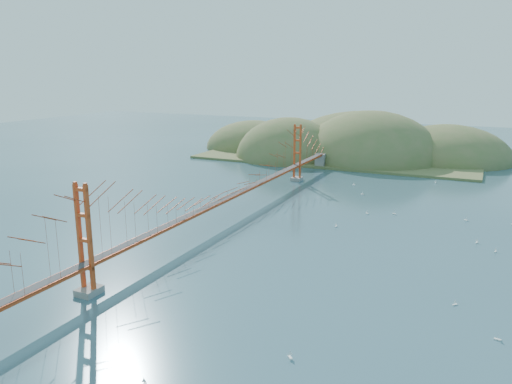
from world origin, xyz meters
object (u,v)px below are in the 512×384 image
at_px(sailboat_2, 498,338).
at_px(sailboat_0, 336,226).
at_px(sailboat_1, 367,213).
at_px(bridge, 228,173).

xyz_separation_m(sailboat_2, sailboat_0, (-21.36, 24.86, -0.00)).
xyz_separation_m(sailboat_0, sailboat_1, (2.55, 8.78, 0.00)).
bearing_deg(sailboat_0, sailboat_2, -49.32).
relative_size(bridge, sailboat_0, 139.74).
relative_size(sailboat_2, sailboat_0, 1.00).
bearing_deg(sailboat_2, bridge, 149.39).
xyz_separation_m(bridge, sailboat_2, (37.76, -22.34, -6.86)).
distance_m(bridge, sailboat_0, 17.95).
distance_m(sailboat_2, sailboat_0, 32.78).
relative_size(sailboat_0, sailboat_1, 1.00).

